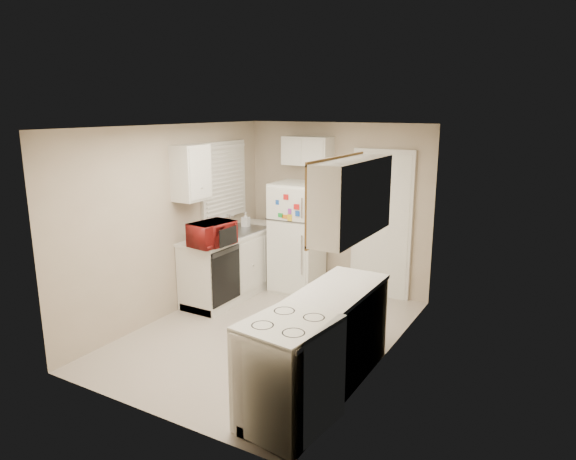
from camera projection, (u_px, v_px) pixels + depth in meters
The scene contains 19 objects.
floor at pixel (267, 333), 6.07m from camera, with size 3.80×3.80×0.00m, color beige.
ceiling at pixel (265, 126), 5.51m from camera, with size 3.80×3.80×0.00m, color white.
wall_left at pixel (172, 221), 6.47m from camera, with size 3.80×3.80×0.00m, color #B6A58E.
wall_right at pixel (384, 251), 5.11m from camera, with size 3.80×3.80×0.00m, color #B6A58E.
wall_back at pixel (336, 207), 7.39m from camera, with size 2.80×2.80×0.00m, color #B6A58E.
wall_front at pixel (141, 283), 4.19m from camera, with size 2.80×2.80×0.00m, color #B6A58E.
left_counter at pixel (235, 263), 7.26m from camera, with size 0.60×1.80×0.90m, color silver.
dishwasher at pixel (226, 276), 6.60m from camera, with size 0.03×0.58×0.72m, color black.
sink at pixel (240, 233), 7.29m from camera, with size 0.54×0.74×0.16m, color gray.
microwave at pixel (212, 234), 6.44m from camera, with size 0.30×0.55×0.36m, color maroon.
soap_bottle at pixel (246, 220), 7.46m from camera, with size 0.10×0.10×0.22m, color silver.
window_blinds at pixel (224, 180), 7.24m from camera, with size 0.10×0.98×1.08m, color silver.
upper_cabinet_left at pixel (191, 173), 6.44m from camera, with size 0.30×0.45×0.70m, color silver.
refrigerator at pixel (297, 237), 7.35m from camera, with size 0.65×0.63×1.57m, color white.
cabinet_over_fridge at pixel (308, 151), 7.27m from camera, with size 0.70×0.30×0.40m, color silver.
interior_door at pixel (381, 225), 7.06m from camera, with size 0.86×0.06×2.08m, color white.
right_counter at pixel (321, 345), 4.76m from camera, with size 0.60×2.00×0.90m, color silver.
stove at pixel (289, 373), 4.22m from camera, with size 0.63×0.77×0.94m, color white.
upper_cabinet_right at pixel (353, 198), 4.62m from camera, with size 0.30×1.20×0.70m, color silver.
Camera 1 is at (3.02, -4.74, 2.60)m, focal length 32.00 mm.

